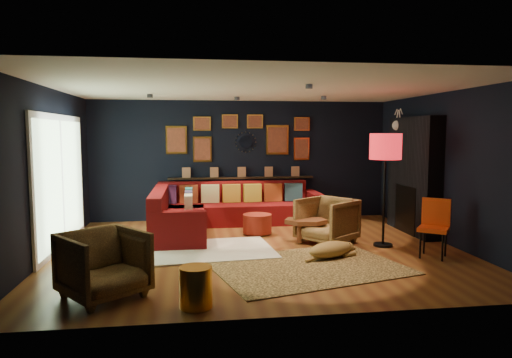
{
  "coord_description": "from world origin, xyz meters",
  "views": [
    {
      "loc": [
        -1.05,
        -7.22,
        1.9
      ],
      "look_at": [
        -0.01,
        0.3,
        1.13
      ],
      "focal_mm": 32.0,
      "sensor_mm": 36.0,
      "label": 1
    }
  ],
  "objects": [
    {
      "name": "floor",
      "position": [
        0.0,
        0.0,
        0.0
      ],
      "size": [
        6.5,
        6.5,
        0.0
      ],
      "primitive_type": "plane",
      "color": "brown",
      "rests_on": "ground"
    },
    {
      "name": "room_walls",
      "position": [
        0.0,
        0.0,
        1.59
      ],
      "size": [
        6.5,
        6.5,
        6.5
      ],
      "color": "black",
      "rests_on": "ground"
    },
    {
      "name": "sectional",
      "position": [
        -0.61,
        1.81,
        0.32
      ],
      "size": [
        3.41,
        2.69,
        0.86
      ],
      "color": "maroon",
      "rests_on": "ground"
    },
    {
      "name": "ledge",
      "position": [
        0.0,
        2.68,
        0.92
      ],
      "size": [
        3.2,
        0.12,
        0.04
      ],
      "primitive_type": "cube",
      "color": "black",
      "rests_on": "room_walls"
    },
    {
      "name": "gallery_wall",
      "position": [
        -0.01,
        2.72,
        1.81
      ],
      "size": [
        3.15,
        0.04,
        1.02
      ],
      "color": "gold",
      "rests_on": "room_walls"
    },
    {
      "name": "sunburst_mirror",
      "position": [
        0.1,
        2.72,
        1.7
      ],
      "size": [
        0.47,
        0.16,
        0.47
      ],
      "color": "silver",
      "rests_on": "room_walls"
    },
    {
      "name": "fireplace",
      "position": [
        3.09,
        0.9,
        1.02
      ],
      "size": [
        0.31,
        1.6,
        2.2
      ],
      "color": "black",
      "rests_on": "ground"
    },
    {
      "name": "deer_head",
      "position": [
        3.14,
        1.4,
        2.05
      ],
      "size": [
        0.5,
        0.28,
        0.45
      ],
      "color": "white",
      "rests_on": "fireplace"
    },
    {
      "name": "sliding_door",
      "position": [
        -3.22,
        0.6,
        1.1
      ],
      "size": [
        0.06,
        2.8,
        2.2
      ],
      "color": "white",
      "rests_on": "ground"
    },
    {
      "name": "ceiling_spots",
      "position": [
        -0.0,
        0.8,
        2.56
      ],
      "size": [
        3.3,
        2.5,
        0.06
      ],
      "color": "black",
      "rests_on": "room_walls"
    },
    {
      "name": "shag_rug",
      "position": [
        -0.8,
        0.03,
        0.01
      ],
      "size": [
        2.13,
        1.63,
        0.03
      ],
      "primitive_type": "cube",
      "rotation": [
        0.0,
        0.0,
        0.09
      ],
      "color": "white",
      "rests_on": "ground"
    },
    {
      "name": "leopard_rug",
      "position": [
        0.54,
        -1.06,
        0.01
      ],
      "size": [
        2.98,
        2.46,
        0.01
      ],
      "primitive_type": "cube",
      "rotation": [
        0.0,
        0.0,
        0.26
      ],
      "color": "tan",
      "rests_on": "ground"
    },
    {
      "name": "coffee_table",
      "position": [
        0.88,
        0.4,
        0.33
      ],
      "size": [
        0.84,
        0.68,
        0.38
      ],
      "rotation": [
        0.0,
        0.0,
        -0.16
      ],
      "color": "#562711",
      "rests_on": "shag_rug"
    },
    {
      "name": "pouf",
      "position": [
        0.13,
        1.13,
        0.2
      ],
      "size": [
        0.54,
        0.54,
        0.35
      ],
      "primitive_type": "cylinder",
      "color": "maroon",
      "rests_on": "shag_rug"
    },
    {
      "name": "armchair_left",
      "position": [
        -2.09,
        -1.91,
        0.43
      ],
      "size": [
        1.14,
        1.13,
        0.86
      ],
      "primitive_type": "imported",
      "rotation": [
        0.0,
        0.0,
        0.67
      ],
      "color": "#BF8C47",
      "rests_on": "ground"
    },
    {
      "name": "armchair_right",
      "position": [
        1.22,
        0.3,
        0.43
      ],
      "size": [
        1.13,
        1.14,
        0.86
      ],
      "primitive_type": "imported",
      "rotation": [
        0.0,
        0.0,
        -0.94
      ],
      "color": "#BF8C47",
      "rests_on": "ground"
    },
    {
      "name": "gold_stool",
      "position": [
        -1.04,
        -2.35,
        0.23
      ],
      "size": [
        0.36,
        0.36,
        0.45
      ],
      "primitive_type": "cylinder",
      "color": "gold",
      "rests_on": "ground"
    },
    {
      "name": "orange_chair",
      "position": [
        2.62,
        -0.76,
        0.53
      ],
      "size": [
        0.59,
        0.59,
        0.89
      ],
      "rotation": [
        0.0,
        0.0,
        -0.66
      ],
      "color": "black",
      "rests_on": "ground"
    },
    {
      "name": "floor_lamp",
      "position": [
        2.1,
        -0.05,
        1.61
      ],
      "size": [
        0.52,
        0.52,
        1.89
      ],
      "color": "black",
      "rests_on": "ground"
    },
    {
      "name": "dog",
      "position": [
        1.0,
        -0.66,
        0.18
      ],
      "size": [
        1.19,
        0.91,
        0.34
      ],
      "primitive_type": null,
      "rotation": [
        0.0,
        0.0,
        0.42
      ],
      "color": "#A78242",
      "rests_on": "leopard_rug"
    }
  ]
}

